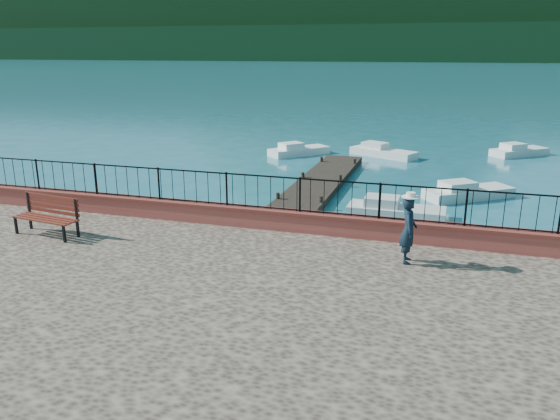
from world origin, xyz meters
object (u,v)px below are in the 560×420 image
Objects in this scene: park_bench at (47,224)px; boat_3 at (299,148)px; boat_0 at (238,217)px; boat_4 at (383,150)px; boat_2 at (469,189)px; boat_1 at (396,207)px; boat_5 at (520,149)px; person at (408,230)px.

park_bench is 19.92m from boat_3.
boat_4 is at bearing 46.48° from boat_0.
boat_2 is 1.05× the size of boat_3.
boat_1 is 16.10m from boat_5.
boat_3 is (-7.79, 18.94, -1.61)m from person.
boat_3 is 1.05× the size of boat_5.
park_bench is 27.66m from boat_5.
boat_2 is 11.63m from boat_5.
boat_3 is at bearing 155.79° from boat_5.
person is 0.44× the size of boat_3.
boat_3 is (1.89, 19.79, -1.12)m from park_bench.
park_bench reaches higher than boat_0.
boat_5 is (4.97, 22.57, -1.61)m from person.
boat_2 and boat_5 have the same top height.
boat_1 and boat_2 have the same top height.
boat_4 is (-2.84, 19.90, -1.61)m from person.
boat_0 is 1.07× the size of boat_3.
boat_5 is at bearing 69.60° from boat_1.
person is at bearing -55.87° from boat_4.
boat_4 is (4.96, 0.96, 0.00)m from boat_3.
boat_0 is at bearing -131.35° from boat_3.
boat_4 is at bearing 2.34° from person.
boat_0 is at bearing -175.97° from boat_2.
boat_2 and boat_3 have the same top height.
boat_1 is 1.02× the size of boat_5.
park_bench is 0.50× the size of boat_0.
boat_0 is 21.15m from boat_5.
boat_5 is (3.17, 11.19, 0.00)m from boat_2.
boat_3 is at bearing 122.24° from boat_1.
boat_2 is at bearing -14.76° from person.
boat_3 and boat_4 have the same top height.
boat_0 is at bearing -161.95° from boat_5.
boat_3 is at bearing -143.02° from boat_4.
person is 0.41× the size of boat_0.
boat_1 is at bearing -1.71° from boat_0.
person reaches higher than park_bench.
person is 0.42× the size of boat_2.
boat_4 is at bearing 82.29° from boat_2.
boat_2 is at bearing -35.42° from boat_4.
person is at bearing -142.51° from boat_5.
boat_3 is 0.92× the size of boat_4.
boat_3 is 5.05m from boat_4.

